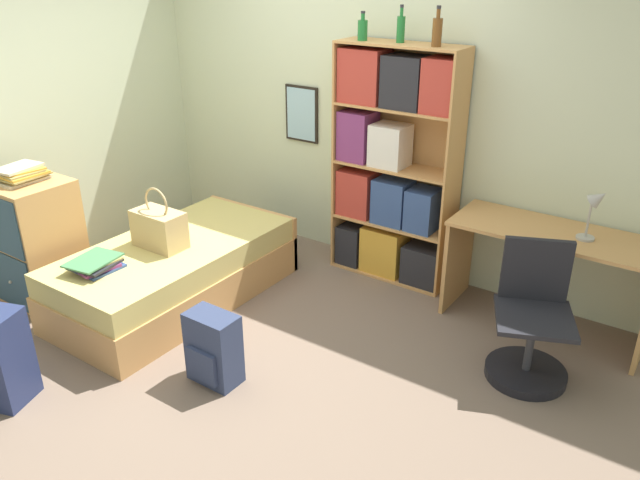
{
  "coord_description": "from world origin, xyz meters",
  "views": [
    {
      "loc": [
        2.67,
        -2.83,
        2.43
      ],
      "look_at": [
        0.59,
        0.19,
        0.75
      ],
      "focal_mm": 35.0,
      "sensor_mm": 36.0,
      "label": 1
    }
  ],
  "objects_px": {
    "desk_chair": "(530,337)",
    "bottle_green": "(363,29)",
    "handbag": "(159,228)",
    "backpack": "(213,349)",
    "bed": "(177,271)",
    "bookcase": "(390,169)",
    "magazine_pile_on_dresser": "(20,174)",
    "bottle_clear": "(437,31)",
    "desk": "(550,260)",
    "bottle_brown": "(401,28)",
    "dresser": "(37,242)",
    "book_stack_on_bed": "(96,264)",
    "desk_lamp": "(596,206)"
  },
  "relations": [
    {
      "from": "desk_chair",
      "to": "bottle_green",
      "type": "bearing_deg",
      "value": 158.35
    },
    {
      "from": "handbag",
      "to": "backpack",
      "type": "xyz_separation_m",
      "value": [
        0.97,
        -0.5,
        -0.39
      ]
    },
    {
      "from": "backpack",
      "to": "bottle_green",
      "type": "bearing_deg",
      "value": 93.07
    },
    {
      "from": "bed",
      "to": "bookcase",
      "type": "bearing_deg",
      "value": 49.66
    },
    {
      "from": "magazine_pile_on_dresser",
      "to": "bottle_clear",
      "type": "relative_size",
      "value": 1.29
    },
    {
      "from": "bottle_clear",
      "to": "desk",
      "type": "xyz_separation_m",
      "value": [
        0.99,
        -0.06,
        -1.43
      ]
    },
    {
      "from": "bottle_clear",
      "to": "magazine_pile_on_dresser",
      "type": "bearing_deg",
      "value": -142.25
    },
    {
      "from": "bottle_brown",
      "to": "bottle_clear",
      "type": "height_order",
      "value": "bottle_clear"
    },
    {
      "from": "magazine_pile_on_dresser",
      "to": "bottle_brown",
      "type": "distance_m",
      "value": 2.92
    },
    {
      "from": "handbag",
      "to": "bottle_green",
      "type": "xyz_separation_m",
      "value": [
        0.87,
        1.35,
        1.32
      ]
    },
    {
      "from": "dresser",
      "to": "bottle_clear",
      "type": "height_order",
      "value": "bottle_clear"
    },
    {
      "from": "handbag",
      "to": "bed",
      "type": "bearing_deg",
      "value": 70.73
    },
    {
      "from": "bottle_green",
      "to": "magazine_pile_on_dresser",
      "type": "bearing_deg",
      "value": -134.02
    },
    {
      "from": "handbag",
      "to": "backpack",
      "type": "height_order",
      "value": "handbag"
    },
    {
      "from": "bottle_brown",
      "to": "bottle_clear",
      "type": "bearing_deg",
      "value": -9.71
    },
    {
      "from": "handbag",
      "to": "backpack",
      "type": "bearing_deg",
      "value": -27.12
    },
    {
      "from": "book_stack_on_bed",
      "to": "desk_chair",
      "type": "bearing_deg",
      "value": 24.49
    },
    {
      "from": "magazine_pile_on_dresser",
      "to": "bottle_green",
      "type": "relative_size",
      "value": 1.67
    },
    {
      "from": "magazine_pile_on_dresser",
      "to": "bottle_clear",
      "type": "height_order",
      "value": "bottle_clear"
    },
    {
      "from": "magazine_pile_on_dresser",
      "to": "bottle_green",
      "type": "height_order",
      "value": "bottle_green"
    },
    {
      "from": "bookcase",
      "to": "desk",
      "type": "height_order",
      "value": "bookcase"
    },
    {
      "from": "handbag",
      "to": "desk_chair",
      "type": "distance_m",
      "value": 2.65
    },
    {
      "from": "bookcase",
      "to": "backpack",
      "type": "relative_size",
      "value": 3.97
    },
    {
      "from": "dresser",
      "to": "bookcase",
      "type": "height_order",
      "value": "bookcase"
    },
    {
      "from": "bookcase",
      "to": "bottle_green",
      "type": "relative_size",
      "value": 9.04
    },
    {
      "from": "bottle_clear",
      "to": "backpack",
      "type": "xyz_separation_m",
      "value": [
        -0.49,
        -1.84,
        -1.73
      ]
    },
    {
      "from": "book_stack_on_bed",
      "to": "bookcase",
      "type": "distance_m",
      "value": 2.28
    },
    {
      "from": "magazine_pile_on_dresser",
      "to": "desk",
      "type": "distance_m",
      "value": 3.79
    },
    {
      "from": "bottle_brown",
      "to": "desk_lamp",
      "type": "relative_size",
      "value": 0.7
    },
    {
      "from": "bed",
      "to": "book_stack_on_bed",
      "type": "bearing_deg",
      "value": -100.36
    },
    {
      "from": "bottle_green",
      "to": "backpack",
      "type": "height_order",
      "value": "bottle_green"
    },
    {
      "from": "bed",
      "to": "desk_lamp",
      "type": "distance_m",
      "value": 2.98
    },
    {
      "from": "bookcase",
      "to": "bottle_brown",
      "type": "relative_size",
      "value": 7.22
    },
    {
      "from": "handbag",
      "to": "dresser",
      "type": "xyz_separation_m",
      "value": [
        -0.83,
        -0.47,
        -0.15
      ]
    },
    {
      "from": "handbag",
      "to": "magazine_pile_on_dresser",
      "type": "height_order",
      "value": "magazine_pile_on_dresser"
    },
    {
      "from": "handbag",
      "to": "bottle_brown",
      "type": "height_order",
      "value": "bottle_brown"
    },
    {
      "from": "book_stack_on_bed",
      "to": "bottle_clear",
      "type": "bearing_deg",
      "value": 50.36
    },
    {
      "from": "desk_chair",
      "to": "dresser",
      "type": "bearing_deg",
      "value": -161.05
    },
    {
      "from": "dresser",
      "to": "desk_lamp",
      "type": "relative_size",
      "value": 2.58
    },
    {
      "from": "bed",
      "to": "book_stack_on_bed",
      "type": "xyz_separation_m",
      "value": [
        -0.11,
        -0.6,
        0.28
      ]
    },
    {
      "from": "bottle_green",
      "to": "desk",
      "type": "height_order",
      "value": "bottle_green"
    },
    {
      "from": "magazine_pile_on_dresser",
      "to": "bottle_clear",
      "type": "bearing_deg",
      "value": 37.75
    },
    {
      "from": "desk_chair",
      "to": "bottle_clear",
      "type": "bearing_deg",
      "value": 148.46
    },
    {
      "from": "bookcase",
      "to": "bottle_green",
      "type": "xyz_separation_m",
      "value": [
        -0.26,
        -0.04,
        1.03
      ]
    },
    {
      "from": "magazine_pile_on_dresser",
      "to": "desk",
      "type": "relative_size",
      "value": 0.25
    },
    {
      "from": "magazine_pile_on_dresser",
      "to": "desk_lamp",
      "type": "distance_m",
      "value": 3.95
    },
    {
      "from": "magazine_pile_on_dresser",
      "to": "desk",
      "type": "height_order",
      "value": "magazine_pile_on_dresser"
    },
    {
      "from": "bottle_green",
      "to": "desk",
      "type": "relative_size",
      "value": 0.15
    },
    {
      "from": "handbag",
      "to": "desk_chair",
      "type": "bearing_deg",
      "value": 15.07
    },
    {
      "from": "desk",
      "to": "bottle_green",
      "type": "bearing_deg",
      "value": 177.72
    }
  ]
}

